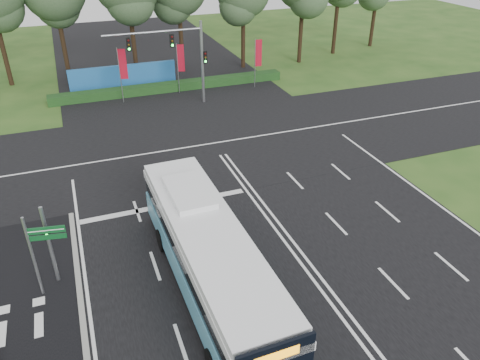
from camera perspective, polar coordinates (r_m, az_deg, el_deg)
name	(u,v)px	position (r m, az deg, el deg)	size (l,w,h in m)	color
ground	(281,237)	(24.60, 4.99, -6.95)	(120.00, 120.00, 0.00)	#264B19
road_main	(281,237)	(24.59, 4.99, -6.91)	(20.00, 120.00, 0.04)	black
road_cross	(211,144)	(34.22, -3.52, 4.43)	(120.00, 14.00, 0.05)	black
bike_path	(20,349)	(21.02, -25.26, -18.12)	(5.00, 18.00, 0.06)	black
kerb_strip	(84,331)	(20.72, -18.48, -17.10)	(0.25, 18.00, 0.12)	gray
city_bus	(209,258)	(20.25, -3.78, -9.42)	(3.06, 13.16, 3.76)	#57A9CB
pedestrian_signal	(49,243)	(22.14, -22.25, -7.11)	(0.35, 0.44, 4.02)	gray
street_sign	(39,247)	(21.40, -23.29, -7.50)	(1.58, 0.37, 4.09)	gray
banner_flag_left	(122,68)	(42.31, -14.18, 13.14)	(0.69, 0.25, 4.84)	gray
banner_flag_mid	(180,61)	(43.94, -7.32, 14.18)	(0.66, 0.21, 4.57)	gray
banner_flag_right	(258,56)	(45.14, 2.16, 14.86)	(0.68, 0.09, 4.63)	gray
traffic_light_gantry	(181,51)	(40.45, -7.20, 15.29)	(8.41, 0.28, 7.00)	gray
hedge	(171,87)	(45.36, -8.39, 11.18)	(22.00, 1.20, 0.80)	#143513
blue_hoarding	(123,76)	(46.90, -14.03, 12.15)	(10.00, 0.30, 2.20)	#1C5999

